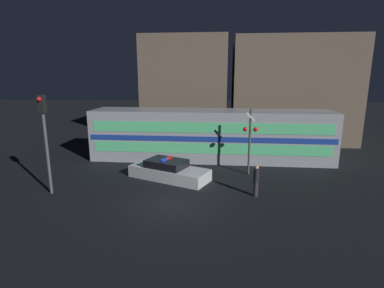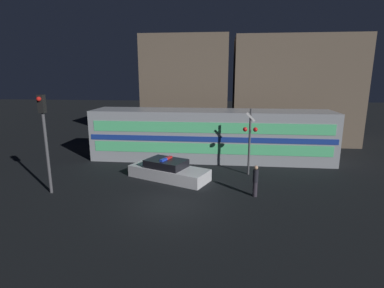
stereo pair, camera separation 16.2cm
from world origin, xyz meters
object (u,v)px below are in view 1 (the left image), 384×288
Objects in this scene: police_car at (169,171)px; pedestrian at (256,181)px; train at (211,135)px; traffic_light_corner at (45,131)px; crossing_signal_near at (250,137)px.

police_car is 3.12× the size of pedestrian.
traffic_light_corner reaches higher than train.
police_car is (-2.32, -4.60, -1.34)m from train.
train is at bearing 110.75° from pedestrian.
train is 4.25m from crossing_signal_near.
pedestrian is 11.00m from traffic_light_corner.
pedestrian is at bearing -69.25° from train.
crossing_signal_near is at bearing 21.26° from traffic_light_corner.
traffic_light_corner is at bearing -137.17° from train.
train is at bearing 42.83° from traffic_light_corner.
police_car is at bearing -165.79° from crossing_signal_near.
crossing_signal_near reaches higher than police_car.
train reaches higher than police_car.
crossing_signal_near is (4.85, 1.23, 1.93)m from police_car.
pedestrian is (4.92, -2.25, 0.37)m from police_car.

